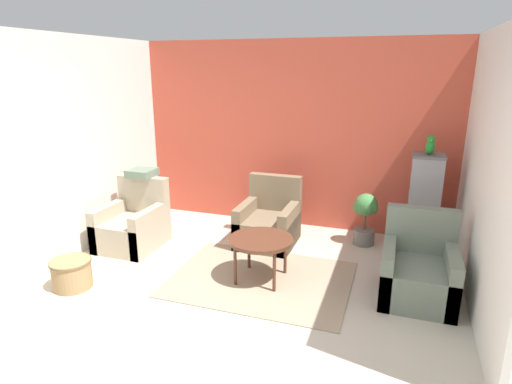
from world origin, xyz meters
The scene contains 14 objects.
ground_plane centered at (0.00, 0.00, 0.00)m, with size 20.00×20.00×0.00m, color beige.
wall_back_accent centered at (0.00, 3.23, 1.34)m, with size 4.69×0.06×2.69m.
wall_left centered at (-2.32, 1.60, 1.34)m, with size 0.06×3.20×2.69m.
wall_right centered at (2.32, 1.60, 1.34)m, with size 0.06×3.20×2.69m.
area_rug centered at (0.15, 1.33, 0.01)m, with size 1.98×1.51×0.01m.
coffee_table centered at (0.15, 1.33, 0.45)m, with size 0.71×0.71×0.50m.
armchair_left centered at (-1.76, 1.70, 0.28)m, with size 0.73×0.82×0.88m.
armchair_right centered at (1.80, 1.51, 0.28)m, with size 0.73×0.82×0.88m.
armchair_middle centered at (-0.08, 2.37, 0.28)m, with size 0.73×0.82×0.88m.
birdcage centered at (1.85, 2.72, 0.61)m, with size 0.53×0.53×1.28m.
parrot centered at (1.85, 2.73, 1.39)m, with size 0.11×0.20×0.24m.
potted_plant centered at (1.15, 2.74, 0.41)m, with size 0.33×0.30×0.71m.
wicker_basket centered at (-1.73, 0.50, 0.17)m, with size 0.43×0.43×0.32m.
throw_pillow centered at (-1.76, 2.00, 0.93)m, with size 0.34×0.34×0.10m.
Camera 1 is at (1.51, -2.81, 2.31)m, focal length 30.00 mm.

